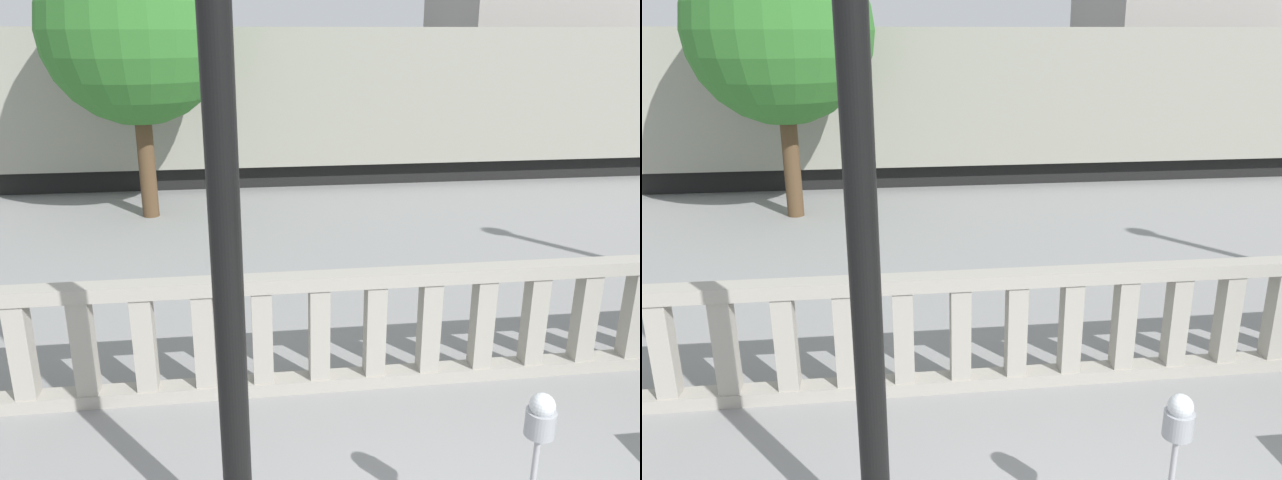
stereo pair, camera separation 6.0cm
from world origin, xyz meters
TOP-DOWN VIEW (x-y plane):
  - balustrade at (0.00, 3.35)m, footprint 12.75×0.24m
  - lamppost at (-1.70, 1.24)m, footprint 0.43×0.43m
  - parking_meter at (0.26, 0.92)m, footprint 0.20×0.20m
  - train_near at (2.68, 13.62)m, footprint 24.00×3.10m
  - train_far at (2.02, 28.46)m, footprint 18.08×2.91m
  - tree_left at (-3.40, 10.20)m, footprint 3.50×3.50m

SIDE VIEW (x-z plane):
  - balustrade at x=0.00m, z-range 0.00..1.27m
  - parking_meter at x=0.26m, z-range 0.43..1.77m
  - train_far at x=2.02m, z-range -0.20..3.96m
  - train_near at x=2.68m, z-range -0.21..4.05m
  - lamppost at x=-1.70m, z-range 0.25..6.88m
  - tree_left at x=-3.40m, z-range 0.90..6.24m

